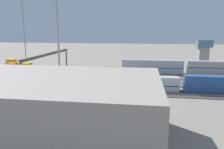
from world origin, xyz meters
TOP-DOWN VIEW (x-y plane):
  - ground_plane at (0.00, 0.00)m, footprint 400.00×400.00m
  - track_bed_0 at (0.00, -15.00)m, footprint 140.00×2.80m
  - track_bed_1 at (0.00, -10.00)m, footprint 140.00×2.80m
  - track_bed_2 at (0.00, -5.00)m, footprint 140.00×2.80m
  - track_bed_3 at (0.00, 0.00)m, footprint 140.00×2.80m
  - track_bed_4 at (0.00, 5.00)m, footprint 140.00×2.80m
  - track_bed_5 at (0.00, 10.00)m, footprint 140.00×2.80m
  - track_bed_6 at (0.00, 15.00)m, footprint 140.00×2.80m
  - train_on_track_4 at (16.20, 5.00)m, footprint 47.20×3.06m
  - train_on_track_5 at (6.85, 10.00)m, footprint 90.60×3.06m
  - train_on_track_3 at (33.19, 0.00)m, footprint 10.00×3.00m
  - train_on_track_0 at (-24.62, -15.00)m, footprint 47.20×3.06m
  - train_on_track_1 at (39.83, -10.00)m, footprint 10.00×3.00m
  - light_mast_0 at (40.44, -17.50)m, footprint 2.80×0.70m
  - light_mast_3 at (11.55, 17.92)m, footprint 2.80×0.70m
  - signal_gantry at (22.40, 0.00)m, footprint 0.70×35.00m
  - control_tower at (-34.22, -28.64)m, footprint 6.00×6.00m

SIDE VIEW (x-z plane):
  - ground_plane at x=0.00m, z-range 0.00..0.00m
  - track_bed_0 at x=0.00m, z-range 0.00..0.12m
  - track_bed_1 at x=0.00m, z-range 0.00..0.12m
  - track_bed_2 at x=0.00m, z-range 0.00..0.12m
  - track_bed_3 at x=0.00m, z-range 0.00..0.12m
  - track_bed_4 at x=0.00m, z-range 0.00..0.12m
  - track_bed_5 at x=0.00m, z-range 0.00..0.12m
  - track_bed_6 at x=0.00m, z-range 0.00..0.12m
  - train_on_track_5 at x=6.85m, z-range -0.12..4.28m
  - train_on_track_3 at x=33.19m, z-range -0.34..4.66m
  - train_on_track_1 at x=39.83m, z-range -0.34..4.66m
  - train_on_track_4 at x=16.20m, z-range 0.10..5.10m
  - train_on_track_0 at x=-24.62m, z-range 0.11..5.11m
  - control_tower at x=-34.22m, z-range 1.09..13.36m
  - signal_gantry at x=22.40m, z-range 3.25..12.05m
  - light_mast_3 at x=11.55m, z-range 3.75..31.28m
  - light_mast_0 at x=40.44m, z-range 3.89..34.80m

